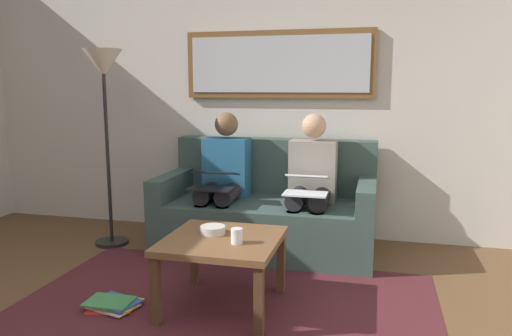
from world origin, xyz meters
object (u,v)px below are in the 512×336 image
at_px(person_right, 223,176).
at_px(standing_lamp, 104,85).
at_px(laptop_white, 307,184).
at_px(framed_mirror, 278,64).
at_px(magazine_stack, 113,304).
at_px(person_left, 311,180).
at_px(couch, 268,211).
at_px(bowl, 213,230).
at_px(laptop_black, 214,180).
at_px(cup, 237,236).
at_px(coffee_table, 222,247).

bearing_deg(person_right, standing_lamp, 11.67).
bearing_deg(laptop_white, framed_mirror, -62.10).
bearing_deg(magazine_stack, person_left, -127.88).
bearing_deg(couch, bowl, 85.45).
height_order(couch, laptop_black, couch).
bearing_deg(standing_lamp, laptop_black, 176.88).
height_order(couch, cup, couch).
relative_size(framed_mirror, coffee_table, 2.46).
distance_m(bowl, magazine_stack, 0.76).
relative_size(cup, magazine_stack, 0.26).
height_order(bowl, magazine_stack, bowl).
height_order(bowl, person_right, person_right).
bearing_deg(standing_lamp, framed_mirror, -153.85).
distance_m(bowl, laptop_black, 0.89).
bearing_deg(coffee_table, couch, -90.45).
bearing_deg(person_left, person_right, 0.00).
distance_m(framed_mirror, coffee_table, 1.98).
bearing_deg(framed_mirror, laptop_black, 62.22).
distance_m(laptop_white, magazine_stack, 1.61).
distance_m(cup, magazine_stack, 0.91).
relative_size(cup, person_right, 0.08).
distance_m(bowl, person_right, 1.13).
bearing_deg(cup, laptop_white, -105.14).
bearing_deg(couch, laptop_black, 40.56).
relative_size(cup, laptop_black, 0.26).
xyz_separation_m(coffee_table, bowl, (0.08, -0.06, 0.08)).
xyz_separation_m(framed_mirror, person_right, (0.37, 0.46, -0.94)).
bearing_deg(standing_lamp, coffee_table, 144.39).
xyz_separation_m(laptop_white, laptop_black, (0.75, 0.00, -0.00)).
height_order(person_left, laptop_black, person_left).
relative_size(framed_mirror, standing_lamp, 1.02).
xyz_separation_m(person_left, laptop_white, (0.00, 0.25, 0.02)).
xyz_separation_m(magazine_stack, standing_lamp, (0.67, -1.13, 1.34)).
distance_m(person_right, magazine_stack, 1.48).
height_order(laptop_white, person_right, person_right).
distance_m(coffee_table, person_right, 1.22).
bearing_deg(person_left, cup, 77.80).
relative_size(person_right, magazine_stack, 3.29).
height_order(laptop_black, standing_lamp, standing_lamp).
relative_size(bowl, magazine_stack, 0.45).
bearing_deg(person_right, laptop_black, 90.00).
bearing_deg(framed_mirror, person_right, 50.77).
bearing_deg(laptop_black, framed_mirror, -117.78).
bearing_deg(framed_mirror, person_left, 129.23).
relative_size(coffee_table, magazine_stack, 1.99).
bearing_deg(laptop_black, person_left, -161.38).
bearing_deg(laptop_black, coffee_table, 112.04).
bearing_deg(couch, standing_lamp, 11.29).
bearing_deg(cup, standing_lamp, -35.60).
bearing_deg(laptop_white, laptop_black, 0.27).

